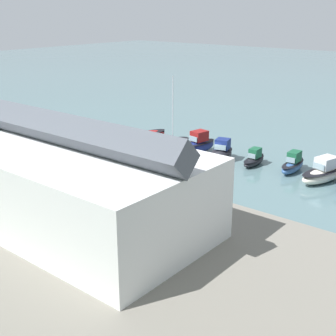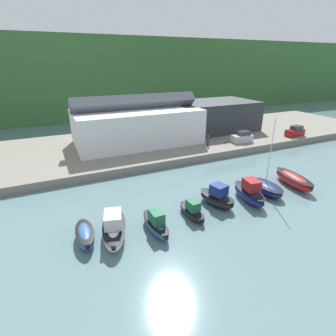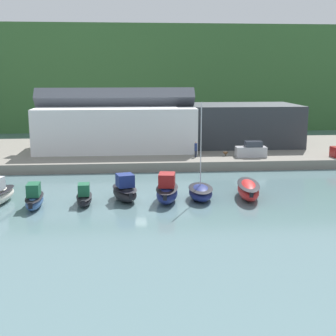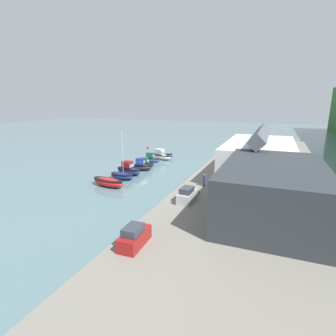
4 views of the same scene
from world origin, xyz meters
name	(u,v)px [view 4 (image 4 of 4)]	position (x,y,z in m)	size (l,w,h in m)	color
ground_plane	(141,172)	(0.00, 0.00, 0.00)	(320.00, 320.00, 0.00)	slate
quay_promenade	(258,181)	(0.00, 24.82, 0.62)	(110.71, 24.26, 1.25)	gray
harbor_clubhouse	(259,157)	(-2.34, 24.53, 4.69)	(23.75, 12.26, 9.25)	white
yacht_club_building	(272,190)	(16.54, 27.21, 4.48)	(19.59, 11.77, 6.46)	#2D3338
moored_boat_0	(165,155)	(-16.36, -0.88, 0.71)	(1.84, 4.59, 1.34)	#33568E
moored_boat_1	(160,156)	(-13.62, -1.25, 1.03)	(3.90, 7.10, 2.78)	white
moored_boat_2	(151,159)	(-9.58, -2.20, 0.87)	(1.80, 5.22, 2.41)	#33568E
moored_boat_3	(145,163)	(-4.92, -1.44, 0.74)	(1.70, 4.53, 2.09)	black
moored_boat_4	(141,166)	(-0.93, -0.44, 1.02)	(3.40, 5.26, 2.76)	black
moored_boat_5	(128,170)	(3.30, -1.21, 1.10)	(3.05, 6.12, 2.95)	navy
moored_boat_6	(122,176)	(6.79, -0.68, 0.76)	(2.81, 5.29, 9.86)	navy
moored_boat_7	(108,182)	(11.80, -0.46, 0.88)	(3.28, 7.18, 1.67)	red
parked_car_0	(135,237)	(29.68, 15.03, 2.17)	(4.27, 1.97, 2.16)	maroon
parked_car_1	(187,195)	(16.45, 16.17, 2.17)	(4.27, 1.96, 2.16)	#B7B7BC
pickup_truck_0	(238,138)	(-51.32, 14.23, 2.07)	(4.95, 2.58, 1.90)	#2D4C84
pickup_truck_1	(236,143)	(-37.28, 15.41, 2.07)	(2.56, 4.94, 1.90)	silver
person_on_quay	(204,180)	(8.76, 16.62, 2.35)	(0.40, 0.40, 2.14)	#232838
dog_on_quay	(199,192)	(13.00, 16.93, 1.71)	(0.84, 0.66, 0.68)	brown
mooring_buoy_0	(148,147)	(-27.88, -12.13, 0.37)	(0.73, 0.73, 0.73)	red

